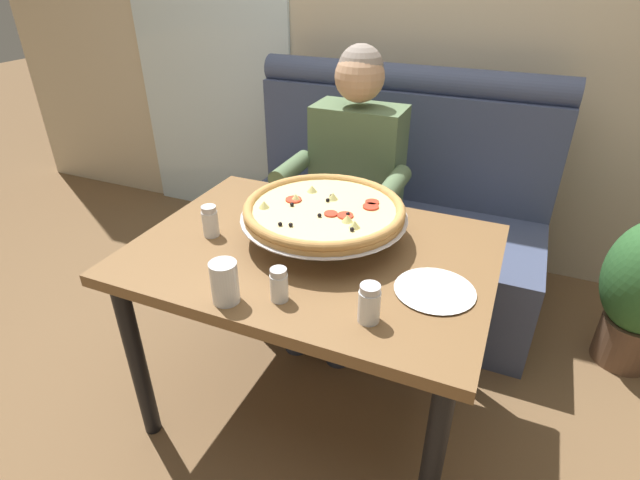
# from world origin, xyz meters

# --- Properties ---
(ground_plane) EXTENTS (16.00, 16.00, 0.00)m
(ground_plane) POSITION_xyz_m (0.00, 0.00, 0.00)
(ground_plane) COLOR brown
(booth_bench) EXTENTS (1.53, 0.78, 1.13)m
(booth_bench) POSITION_xyz_m (0.00, 0.90, 0.40)
(booth_bench) COLOR #424C6B
(booth_bench) RESTS_ON ground_plane
(dining_table) EXTENTS (1.18, 0.86, 0.73)m
(dining_table) POSITION_xyz_m (0.00, 0.00, 0.64)
(dining_table) COLOR brown
(dining_table) RESTS_ON ground_plane
(diner_main) EXTENTS (0.54, 0.64, 1.27)m
(diner_main) POSITION_xyz_m (-0.10, 0.63, 0.71)
(diner_main) COLOR #2D3342
(diner_main) RESTS_ON ground_plane
(pizza) EXTENTS (0.56, 0.56, 0.14)m
(pizza) POSITION_xyz_m (0.01, 0.08, 0.84)
(pizza) COLOR silver
(pizza) RESTS_ON dining_table
(shaker_oregano) EXTENTS (0.05, 0.05, 0.10)m
(shaker_oregano) POSITION_xyz_m (0.03, -0.29, 0.78)
(shaker_oregano) COLOR white
(shaker_oregano) RESTS_ON dining_table
(shaker_parmesan) EXTENTS (0.06, 0.06, 0.11)m
(shaker_parmesan) POSITION_xyz_m (-0.36, -0.06, 0.78)
(shaker_parmesan) COLOR white
(shaker_parmesan) RESTS_ON dining_table
(shaker_pepper_flakes) EXTENTS (0.06, 0.06, 0.11)m
(shaker_pepper_flakes) POSITION_xyz_m (0.29, -0.28, 0.78)
(shaker_pepper_flakes) COLOR white
(shaker_pepper_flakes) RESTS_ON dining_table
(plate_near_left) EXTENTS (0.24, 0.24, 0.02)m
(plate_near_left) POSITION_xyz_m (0.42, -0.08, 0.75)
(plate_near_left) COLOR white
(plate_near_left) RESTS_ON dining_table
(drinking_glass) EXTENTS (0.08, 0.08, 0.12)m
(drinking_glass) POSITION_xyz_m (-0.11, -0.36, 0.79)
(drinking_glass) COLOR silver
(drinking_glass) RESTS_ON dining_table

